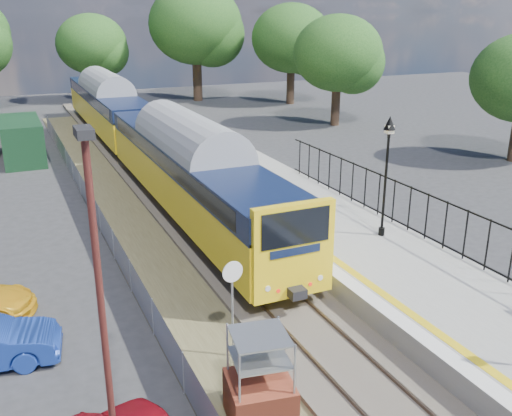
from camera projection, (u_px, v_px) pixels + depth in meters
ground at (349, 374)px, 15.03m from camera, size 120.00×120.00×0.00m
track_bed at (208, 244)px, 23.16m from camera, size 5.90×80.00×0.29m
platform at (329, 233)px, 23.41m from camera, size 5.00×70.00×0.90m
platform_edge at (285, 230)px, 22.46m from camera, size 0.90×70.00×0.01m
victorian_lamp_north at (388, 149)px, 20.85m from camera, size 0.44×0.44×4.60m
palisade_fence at (482, 241)px, 18.89m from camera, size 0.12×26.00×2.00m
wire_fence at (104, 227)px, 23.56m from camera, size 0.06×52.00×1.20m
tree_line at (102, 41)px, 49.63m from camera, size 56.80×43.80×11.88m
train at (138, 128)px, 34.64m from camera, size 2.82×40.83×3.51m
brick_plinth at (260, 380)px, 12.94m from camera, size 1.67×1.67×2.34m
speed_sign at (233, 293)px, 15.07m from camera, size 0.59×0.13×2.93m
carpark_lamp at (103, 324)px, 9.30m from camera, size 0.25×0.50×7.47m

